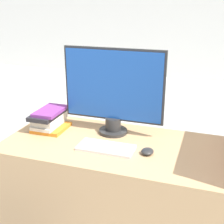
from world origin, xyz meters
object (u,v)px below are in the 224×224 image
object	(u,v)px
mouse	(147,151)
book_stack	(49,119)
monitor	(113,91)
keyboard	(106,148)

from	to	relation	value
mouse	book_stack	xyz separation A→B (m)	(-0.68, 0.14, 0.05)
monitor	keyboard	xyz separation A→B (m)	(0.03, -0.23, -0.27)
keyboard	book_stack	distance (m)	0.48
monitor	book_stack	distance (m)	0.47
keyboard	book_stack	world-z (taller)	book_stack
keyboard	book_stack	bearing A→B (deg)	160.20
mouse	monitor	bearing A→B (deg)	141.44
monitor	keyboard	bearing A→B (deg)	-81.45
monitor	keyboard	distance (m)	0.36
monitor	mouse	xyz separation A→B (m)	(0.27, -0.21, -0.26)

